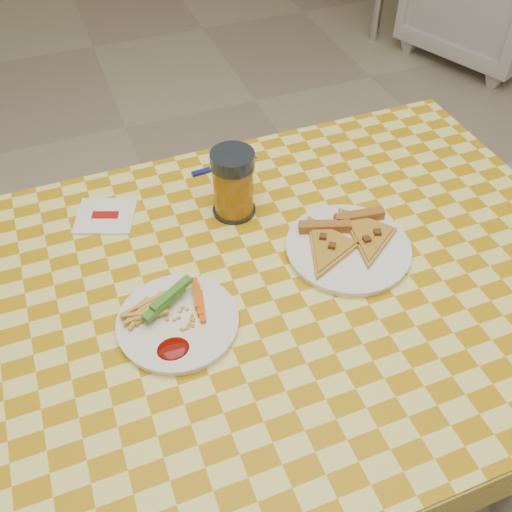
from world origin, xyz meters
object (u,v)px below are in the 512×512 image
object	(u,v)px
table	(265,311)
plate_left	(178,323)
plate_right	(348,249)
drink_glass	(233,184)

from	to	relation	value
table	plate_left	size ratio (longest dim) A/B	6.29
plate_left	plate_right	xyz separation A→B (m)	(0.35, 0.05, 0.00)
plate_left	drink_glass	xyz separation A→B (m)	(0.19, 0.24, 0.06)
plate_left	plate_right	distance (m)	0.36
table	plate_left	xyz separation A→B (m)	(-0.17, -0.03, 0.08)
drink_glass	plate_left	bearing A→B (deg)	-127.81
plate_left	drink_glass	bearing A→B (deg)	52.19
table	plate_right	bearing A→B (deg)	8.17
table	plate_left	world-z (taller)	plate_left
table	plate_left	distance (m)	0.19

